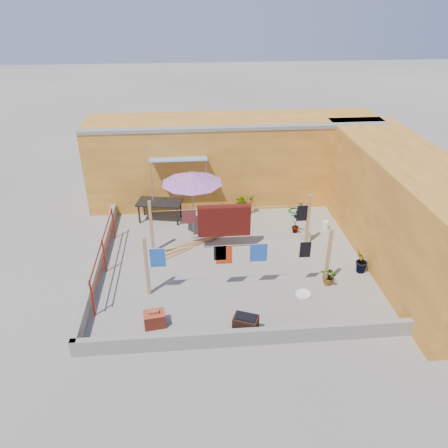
{
  "coord_description": "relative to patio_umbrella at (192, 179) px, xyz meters",
  "views": [
    {
      "loc": [
        -1.28,
        -11.29,
        7.55
      ],
      "look_at": [
        -0.26,
        0.3,
        1.17
      ],
      "focal_mm": 35.0,
      "sensor_mm": 36.0,
      "label": 1
    }
  ],
  "objects": [
    {
      "name": "parapet_left",
      "position": [
        -2.91,
        -1.65,
        -1.91
      ],
      "size": [
        0.16,
        7.3,
        0.44
      ],
      "primitive_type": "cube",
      "color": "gray",
      "rests_on": "ground"
    },
    {
      "name": "patio_umbrella",
      "position": [
        0.0,
        0.0,
        0.0
      ],
      "size": [
        1.99,
        1.99,
        2.37
      ],
      "color": "gray",
      "rests_on": "ground"
    },
    {
      "name": "outdoor_table",
      "position": [
        -1.18,
        1.31,
        -1.46
      ],
      "size": [
        1.71,
        1.09,
        0.74
      ],
      "color": "black",
      "rests_on": "ground"
    },
    {
      "name": "parapet_front",
      "position": [
        1.17,
        -5.23,
        -1.91
      ],
      "size": [
        8.3,
        0.16,
        0.44
      ],
      "primitive_type": "cube",
      "color": "gray",
      "rests_on": "ground"
    },
    {
      "name": "water_jug_a",
      "position": [
        3.75,
        -0.67,
        -1.98
      ],
      "size": [
        0.22,
        0.22,
        0.35
      ],
      "color": "white",
      "rests_on": "ground"
    },
    {
      "name": "clothesline_rig",
      "position": [
        1.0,
        -1.09,
        -1.13
      ],
      "size": [
        5.09,
        2.35,
        1.8
      ],
      "color": "tan",
      "rests_on": "ground"
    },
    {
      "name": "plant_back_b",
      "position": [
        3.94,
        0.99,
        -1.8
      ],
      "size": [
        0.45,
        0.45,
        0.65
      ],
      "primitive_type": "imported",
      "rotation": [
        0.0,
        0.0,
        1.86
      ],
      "color": "#215017",
      "rests_on": "ground"
    },
    {
      "name": "wall_right",
      "position": [
        6.37,
        -1.65,
        -0.53
      ],
      "size": [
        2.4,
        9.0,
        3.2
      ],
      "primitive_type": "cube",
      "color": "gold",
      "rests_on": "ground"
    },
    {
      "name": "water_jug_b",
      "position": [
        4.62,
        0.12,
        -1.98
      ],
      "size": [
        0.22,
        0.22,
        0.34
      ],
      "color": "white",
      "rests_on": "ground"
    },
    {
      "name": "brazier",
      "position": [
        1.13,
        -4.85,
        -1.87
      ],
      "size": [
        0.7,
        0.59,
        0.53
      ],
      "color": "black",
      "rests_on": "ground"
    },
    {
      "name": "ground",
      "position": [
        1.17,
        -1.65,
        -2.13
      ],
      "size": [
        80.0,
        80.0,
        0.0
      ],
      "primitive_type": "plane",
      "color": "#9E998E",
      "rests_on": "ground"
    },
    {
      "name": "plant_right_b",
      "position": [
        4.87,
        -2.57,
        -1.73
      ],
      "size": [
        0.56,
        0.54,
        0.8
      ],
      "primitive_type": "imported",
      "rotation": [
        0.0,
        0.0,
        3.78
      ],
      "color": "#215017",
      "rests_on": "ground"
    },
    {
      "name": "white_basin",
      "position": [
        2.92,
        -3.52,
        -2.09
      ],
      "size": [
        0.44,
        0.44,
        0.08
      ],
      "color": "white",
      "rests_on": "ground"
    },
    {
      "name": "plant_right_a",
      "position": [
        3.51,
        -0.03,
        -1.75
      ],
      "size": [
        0.49,
        0.46,
        0.76
      ],
      "primitive_type": "imported",
      "rotation": [
        0.0,
        0.0,
        2.5
      ],
      "color": "#215017",
      "rests_on": "ground"
    },
    {
      "name": "plant_right_c",
      "position": [
        3.77,
        -3.06,
        -1.86
      ],
      "size": [
        0.64,
        0.64,
        0.54
      ],
      "primitive_type": "imported",
      "rotation": [
        0.0,
        0.0,
        5.46
      ],
      "color": "#215017",
      "rests_on": "ground"
    },
    {
      "name": "green_hose",
      "position": [
        3.85,
        1.55,
        -2.1
      ],
      "size": [
        0.49,
        0.49,
        0.07
      ],
      "color": "#197225",
      "rests_on": "ground"
    },
    {
      "name": "wall_back",
      "position": [
        1.67,
        3.05,
        -0.52
      ],
      "size": [
        11.0,
        3.27,
        3.21
      ],
      "color": "gold",
      "rests_on": "ground"
    },
    {
      "name": "brick_stack",
      "position": [
        -1.11,
        -4.37,
        -1.93
      ],
      "size": [
        0.58,
        0.46,
        0.46
      ],
      "color": "#B33F29",
      "rests_on": "ground"
    },
    {
      "name": "lumber_pile",
      "position": [
        -0.15,
        -0.68,
        -2.07
      ],
      "size": [
        1.89,
        1.28,
        0.12
      ],
      "color": "tan",
      "rests_on": "ground"
    },
    {
      "name": "plant_back_a",
      "position": [
        1.93,
        1.55,
        -1.74
      ],
      "size": [
        0.87,
        0.82,
        0.78
      ],
      "primitive_type": "imported",
      "rotation": [
        0.0,
        0.0,
        0.35
      ],
      "color": "#215017",
      "rests_on": "ground"
    },
    {
      "name": "red_railing",
      "position": [
        -2.68,
        -1.85,
        -1.41
      ],
      "size": [
        0.05,
        4.2,
        1.1
      ],
      "color": "maroon",
      "rests_on": "ground"
    }
  ]
}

